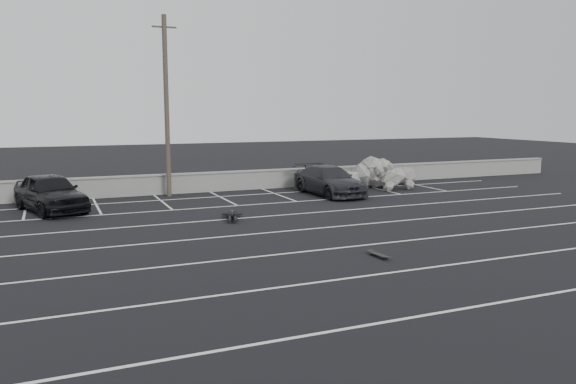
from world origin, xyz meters
name	(u,v)px	position (x,y,z in m)	size (l,w,h in m)	color
ground	(297,252)	(0.00, 0.00, 0.00)	(120.00, 120.00, 0.00)	black
seawall	(191,182)	(0.00, 14.00, 0.55)	(50.00, 0.45, 1.06)	gray
stall_lines	(248,226)	(-0.08, 4.41, 0.00)	(36.00, 20.05, 0.01)	silver
car_left	(50,192)	(-6.94, 10.78, 0.83)	(1.97, 4.90, 1.67)	black
car_right	(329,181)	(6.48, 10.42, 0.75)	(2.09, 5.14, 1.49)	#24242A
utility_pole	(167,106)	(-1.32, 13.20, 4.58)	(1.21, 0.24, 9.04)	#4C4238
trash_bin	(299,181)	(5.84, 12.83, 0.47)	(0.75, 0.75, 0.93)	black
riprap_pile	(373,178)	(10.03, 11.90, 0.53)	(5.20, 3.72, 1.55)	#9A9690
person	(232,213)	(-0.15, 6.19, 0.23)	(1.50, 2.41, 0.45)	black
skateboard	(379,255)	(2.01, -1.49, 0.07)	(0.27, 0.81, 0.10)	black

